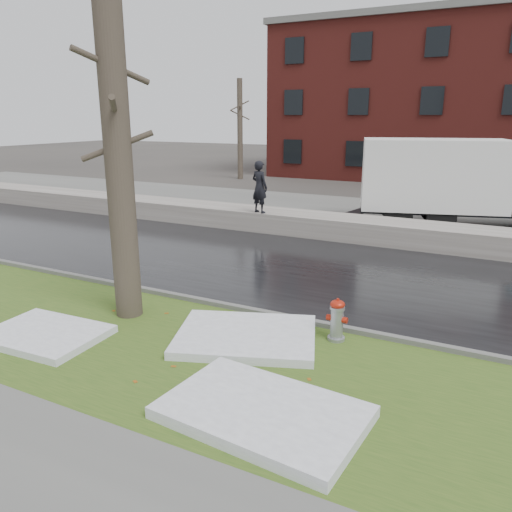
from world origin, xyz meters
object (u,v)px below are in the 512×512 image
at_px(fire_hydrant, 337,318).
at_px(tree, 118,150).
at_px(box_truck, 462,182).
at_px(worker, 260,187).

relative_size(fire_hydrant, tree, 0.12).
bearing_deg(box_truck, worker, -163.06).
xyz_separation_m(box_truck, worker, (-6.40, -4.21, -0.07)).
distance_m(box_truck, worker, 7.66).
relative_size(tree, box_truck, 0.69).
relative_size(tree, worker, 3.68).
bearing_deg(worker, box_truck, -129.41).
distance_m(fire_hydrant, tree, 5.39).
xyz_separation_m(fire_hydrant, tree, (-4.38, -0.80, 3.03)).
distance_m(tree, worker, 8.64).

